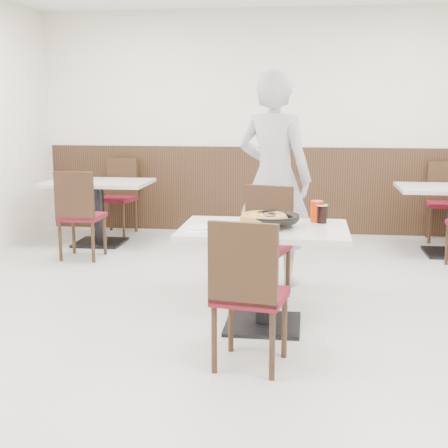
# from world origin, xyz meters

# --- Properties ---
(floor) EXTENTS (7.00, 7.00, 0.00)m
(floor) POSITION_xyz_m (0.00, 0.00, 0.00)
(floor) COLOR #A5A4A0
(floor) RESTS_ON ground
(wall_back) EXTENTS (6.00, 0.04, 2.80)m
(wall_back) POSITION_xyz_m (0.00, 3.50, 1.40)
(wall_back) COLOR white
(wall_back) RESTS_ON floor
(wall_front) EXTENTS (6.00, 0.04, 2.80)m
(wall_front) POSITION_xyz_m (0.00, -3.50, 1.40)
(wall_front) COLOR white
(wall_front) RESTS_ON floor
(wainscot_back) EXTENTS (5.90, 0.03, 1.10)m
(wainscot_back) POSITION_xyz_m (0.00, 3.48, 0.55)
(wainscot_back) COLOR black
(wainscot_back) RESTS_ON floor
(main_table) EXTENTS (1.28, 0.92, 0.75)m
(main_table) POSITION_xyz_m (0.13, -0.07, 0.38)
(main_table) COLOR beige
(main_table) RESTS_ON floor
(chair_near) EXTENTS (0.48, 0.48, 0.95)m
(chair_near) POSITION_xyz_m (0.10, -0.78, 0.47)
(chair_near) COLOR black
(chair_near) RESTS_ON floor
(chair_far) EXTENTS (0.51, 0.51, 0.95)m
(chair_far) POSITION_xyz_m (0.07, 0.56, 0.47)
(chair_far) COLOR black
(chair_far) RESTS_ON floor
(trivet) EXTENTS (0.14, 0.14, 0.04)m
(trivet) POSITION_xyz_m (0.12, -0.09, 0.77)
(trivet) COLOR black
(trivet) RESTS_ON main_table
(pizza_pan) EXTENTS (0.41, 0.41, 0.01)m
(pizza_pan) POSITION_xyz_m (0.18, -0.05, 0.79)
(pizza_pan) COLOR black
(pizza_pan) RESTS_ON trivet
(pizza) EXTENTS (0.38, 0.38, 0.02)m
(pizza) POSITION_xyz_m (0.13, -0.07, 0.81)
(pizza) COLOR #B58749
(pizza) RESTS_ON pizza_pan
(pizza_server) EXTENTS (0.10, 0.12, 0.00)m
(pizza_server) POSITION_xyz_m (0.17, -0.07, 0.84)
(pizza_server) COLOR silver
(pizza_server) RESTS_ON pizza
(napkin) EXTENTS (0.21, 0.21, 0.00)m
(napkin) POSITION_xyz_m (-0.32, -0.25, 0.75)
(napkin) COLOR white
(napkin) RESTS_ON main_table
(side_plate) EXTENTS (0.18, 0.18, 0.01)m
(side_plate) POSITION_xyz_m (-0.33, -0.22, 0.76)
(side_plate) COLOR white
(side_plate) RESTS_ON napkin
(fork) EXTENTS (0.03, 0.15, 0.00)m
(fork) POSITION_xyz_m (-0.24, -0.18, 0.77)
(fork) COLOR silver
(fork) RESTS_ON side_plate
(cola_glass) EXTENTS (0.08, 0.08, 0.13)m
(cola_glass) POSITION_xyz_m (0.55, 0.15, 0.81)
(cola_glass) COLOR black
(cola_glass) RESTS_ON main_table
(red_cup) EXTENTS (0.11, 0.11, 0.16)m
(red_cup) POSITION_xyz_m (0.51, 0.19, 0.83)
(red_cup) COLOR red
(red_cup) RESTS_ON main_table
(diner_person) EXTENTS (0.83, 0.70, 1.93)m
(diner_person) POSITION_xyz_m (0.13, 1.13, 0.97)
(diner_person) COLOR #A4A4A8
(diner_person) RESTS_ON floor
(bg_table_left) EXTENTS (1.23, 0.84, 0.75)m
(bg_table_left) POSITION_xyz_m (-2.00, 2.49, 0.38)
(bg_table_left) COLOR beige
(bg_table_left) RESTS_ON floor
(bg_chair_left_near) EXTENTS (0.43, 0.43, 0.95)m
(bg_chair_left_near) POSITION_xyz_m (-1.94, 1.80, 0.47)
(bg_chair_left_near) COLOR black
(bg_chair_left_near) RESTS_ON floor
(bg_chair_left_far) EXTENTS (0.48, 0.48, 0.95)m
(bg_chair_left_far) POSITION_xyz_m (-1.97, 3.10, 0.47)
(bg_chair_left_far) COLOR black
(bg_chair_left_far) RESTS_ON floor
(bg_chair_right_far) EXTENTS (0.46, 0.46, 0.95)m
(bg_chair_right_far) POSITION_xyz_m (2.08, 3.19, 0.47)
(bg_chair_right_far) COLOR black
(bg_chair_right_far) RESTS_ON floor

